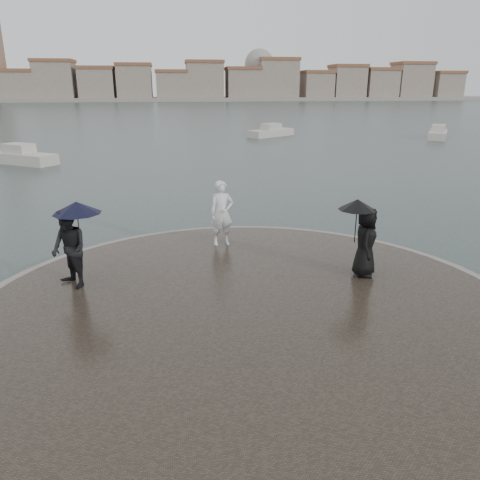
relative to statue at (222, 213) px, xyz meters
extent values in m
plane|color=#2B3835|center=(0.11, -7.76, -1.33)|extent=(400.00, 400.00, 0.00)
cylinder|color=gray|center=(0.11, -4.26, -1.17)|extent=(12.50, 12.50, 0.32)
cylinder|color=#2D261E|center=(0.11, -4.26, -1.15)|extent=(11.90, 11.90, 0.36)
imported|color=white|center=(0.00, 0.00, 0.00)|extent=(0.75, 0.53, 1.94)
imported|color=black|center=(-3.87, -2.58, -0.02)|extent=(1.14, 1.16, 1.89)
cylinder|color=black|center=(-3.62, -2.48, 0.38)|extent=(0.02, 0.02, 0.90)
cone|color=black|center=(-3.62, -2.48, 0.93)|extent=(1.11, 1.11, 0.28)
imported|color=black|center=(3.26, -2.94, -0.09)|extent=(0.85, 1.01, 1.76)
cylinder|color=black|center=(3.01, -2.84, 0.33)|extent=(0.02, 0.02, 0.90)
cone|color=black|center=(3.01, -2.84, 0.85)|extent=(0.93, 0.93, 0.26)
cube|color=gray|center=(0.11, 155.24, -0.73)|extent=(260.00, 20.00, 1.20)
cube|color=gray|center=(-47.89, 152.24, 3.17)|extent=(10.00, 10.00, 9.00)
cube|color=brown|center=(-47.89, 152.24, 8.17)|extent=(10.60, 10.60, 1.00)
cube|color=gray|center=(-36.89, 152.24, 4.67)|extent=(12.00, 10.00, 12.00)
cube|color=brown|center=(-36.89, 152.24, 11.17)|extent=(12.60, 10.60, 1.00)
cube|color=gray|center=(-23.89, 152.24, 3.67)|extent=(11.00, 10.00, 10.00)
cube|color=brown|center=(-23.89, 152.24, 9.17)|extent=(11.60, 10.60, 1.00)
cube|color=gray|center=(-11.89, 152.24, 4.17)|extent=(11.00, 10.00, 11.00)
cube|color=brown|center=(-11.89, 152.24, 10.17)|extent=(11.60, 10.60, 1.00)
cube|color=gray|center=(0.11, 152.24, 3.17)|extent=(10.00, 10.00, 9.00)
cube|color=brown|center=(0.11, 152.24, 8.17)|extent=(10.60, 10.60, 1.00)
cube|color=gray|center=(11.11, 152.24, 4.67)|extent=(12.00, 10.00, 12.00)
cube|color=brown|center=(11.11, 152.24, 11.17)|extent=(12.60, 10.60, 1.00)
cube|color=gray|center=(24.11, 152.24, 3.67)|extent=(11.00, 10.00, 10.00)
cube|color=brown|center=(24.11, 152.24, 9.17)|extent=(11.60, 10.60, 1.00)
cube|color=gray|center=(36.11, 152.24, 5.17)|extent=(13.00, 10.00, 13.00)
cube|color=brown|center=(36.11, 152.24, 12.17)|extent=(13.60, 10.60, 1.00)
cube|color=gray|center=(50.11, 152.24, 3.17)|extent=(10.00, 10.00, 9.00)
cube|color=brown|center=(50.11, 152.24, 8.17)|extent=(10.60, 10.60, 1.00)
cube|color=gray|center=(61.11, 152.24, 4.17)|extent=(11.00, 10.00, 11.00)
cube|color=brown|center=(61.11, 152.24, 10.17)|extent=(11.60, 10.60, 1.00)
cube|color=gray|center=(73.11, 152.24, 3.67)|extent=(11.00, 10.00, 10.00)
cube|color=brown|center=(73.11, 152.24, 9.17)|extent=(11.60, 10.60, 1.00)
cube|color=gray|center=(85.11, 152.24, 4.67)|extent=(12.00, 10.00, 12.00)
cube|color=brown|center=(85.11, 152.24, 11.17)|extent=(12.60, 10.60, 1.00)
cube|color=gray|center=(98.11, 152.24, 3.17)|extent=(10.00, 10.00, 9.00)
cube|color=brown|center=(98.11, 152.24, 8.17)|extent=(10.60, 10.60, 1.00)
sphere|color=gray|center=(30.11, 154.24, 10.67)|extent=(10.00, 10.00, 10.00)
cube|color=#BDB6AA|center=(24.78, 30.30, -1.08)|extent=(4.28, 5.51, 0.90)
cube|color=#BDB6AA|center=(24.78, 30.30, -0.48)|extent=(2.08, 2.33, 0.90)
cube|color=#BDB6AA|center=(-11.35, 19.68, -1.08)|extent=(5.44, 4.43, 0.90)
cube|color=#BDB6AA|center=(-11.35, 19.68, -0.48)|extent=(2.33, 2.12, 0.90)
cube|color=#BDB6AA|center=(8.87, 34.42, -1.08)|extent=(5.36, 4.59, 0.90)
cube|color=#BDB6AA|center=(8.87, 34.42, -0.48)|extent=(2.32, 2.16, 0.90)
camera|label=1|loc=(-1.43, -13.34, 3.59)|focal=35.00mm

